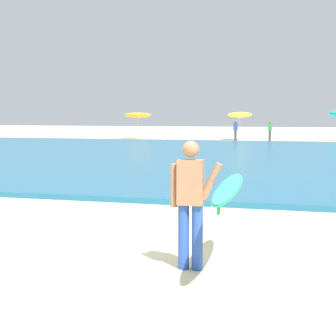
{
  "coord_description": "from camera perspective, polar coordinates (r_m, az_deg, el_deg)",
  "views": [
    {
      "loc": [
        3.09,
        -7.67,
        2.08
      ],
      "look_at": [
        0.52,
        1.69,
        1.1
      ],
      "focal_mm": 57.31,
      "sensor_mm": 36.0,
      "label": 1
    }
  ],
  "objects": [
    {
      "name": "ground_plane",
      "position": [
        8.53,
        -6.45,
        -8.39
      ],
      "size": [
        160.0,
        160.0,
        0.0
      ],
      "primitive_type": "plane",
      "color": "beige"
    },
    {
      "name": "sea",
      "position": [
        25.96,
        8.5,
        1.25
      ],
      "size": [
        120.0,
        28.0,
        0.14
      ],
      "primitive_type": "cube",
      "color": "#1E6084",
      "rests_on": "ground"
    },
    {
      "name": "surfer_with_board",
      "position": [
        7.08,
        4.26,
        -2.8
      ],
      "size": [
        0.98,
        2.46,
        1.73
      ],
      "color": "#284CA3",
      "rests_on": "ground"
    },
    {
      "name": "beach_umbrella_0",
      "position": [
        45.73,
        -3.24,
        5.64
      ],
      "size": [
        2.29,
        2.3,
        2.24
      ],
      "color": "beige",
      "rests_on": "ground"
    },
    {
      "name": "beach_umbrella_1",
      "position": [
        43.39,
        7.65,
        5.63
      ],
      "size": [
        1.94,
        1.97,
        2.32
      ],
      "color": "beige",
      "rests_on": "ground"
    },
    {
      "name": "beachgoer_near_row_left",
      "position": [
        41.63,
        7.19,
        4.01
      ],
      "size": [
        0.32,
        0.2,
        1.58
      ],
      "color": "#383842",
      "rests_on": "ground"
    },
    {
      "name": "beachgoer_near_row_mid",
      "position": [
        42.04,
        10.78,
        3.97
      ],
      "size": [
        0.32,
        0.2,
        1.58
      ],
      "color": "#383842",
      "rests_on": "ground"
    }
  ]
}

